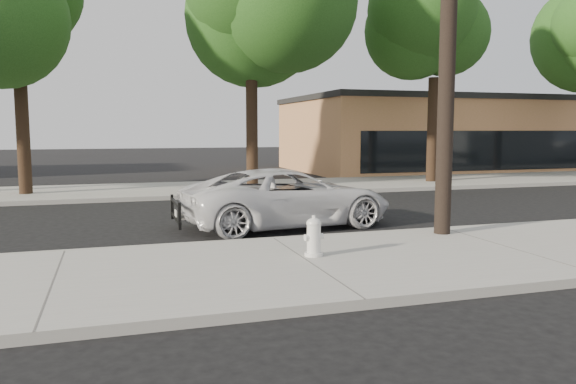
# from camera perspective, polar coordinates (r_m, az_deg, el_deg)

# --- Properties ---
(ground) EXTENTS (120.00, 120.00, 0.00)m
(ground) POSITION_cam_1_polar(r_m,az_deg,el_deg) (13.60, -3.96, -3.66)
(ground) COLOR black
(ground) RESTS_ON ground
(near_sidewalk) EXTENTS (90.00, 4.40, 0.15)m
(near_sidewalk) POSITION_cam_1_polar(r_m,az_deg,el_deg) (9.54, 2.14, -7.53)
(near_sidewalk) COLOR gray
(near_sidewalk) RESTS_ON ground
(far_sidewalk) EXTENTS (90.00, 5.00, 0.15)m
(far_sidewalk) POSITION_cam_1_polar(r_m,az_deg,el_deg) (21.87, -9.18, 0.28)
(far_sidewalk) COLOR gray
(far_sidewalk) RESTS_ON ground
(curb_near) EXTENTS (90.00, 0.12, 0.16)m
(curb_near) POSITION_cam_1_polar(r_m,az_deg,el_deg) (11.59, -1.52, -5.03)
(curb_near) COLOR #9E9B93
(curb_near) RESTS_ON ground
(building_main) EXTENTS (18.00, 10.00, 4.00)m
(building_main) POSITION_cam_1_polar(r_m,az_deg,el_deg) (34.75, 15.98, 5.53)
(building_main) COLOR #AB7947
(building_main) RESTS_ON ground
(utility_pole) EXTENTS (1.40, 0.34, 9.00)m
(utility_pole) POSITION_cam_1_polar(r_m,az_deg,el_deg) (12.53, 16.01, 16.86)
(utility_pole) COLOR black
(utility_pole) RESTS_ON near_sidewalk
(tree_b) EXTENTS (4.34, 4.20, 8.45)m
(tree_b) POSITION_cam_1_polar(r_m,az_deg,el_deg) (21.59, -25.38, 15.87)
(tree_b) COLOR black
(tree_b) RESTS_ON far_sidewalk
(tree_c) EXTENTS (4.96, 4.80, 9.55)m
(tree_c) POSITION_cam_1_polar(r_m,az_deg,el_deg) (21.81, -3.09, 18.39)
(tree_c) COLOR black
(tree_c) RESTS_ON far_sidewalk
(tree_d) EXTENTS (4.50, 4.35, 8.75)m
(tree_d) POSITION_cam_1_polar(r_m,az_deg,el_deg) (25.16, 15.29, 15.30)
(tree_d) COLOR black
(tree_d) RESTS_ON far_sidewalk
(police_cruiser) EXTENTS (5.39, 3.00, 1.43)m
(police_cruiser) POSITION_cam_1_polar(r_m,az_deg,el_deg) (13.65, -0.01, -0.58)
(police_cruiser) COLOR silver
(police_cruiser) RESTS_ON ground
(fire_hydrant) EXTENTS (0.36, 0.33, 0.68)m
(fire_hydrant) POSITION_cam_1_polar(r_m,az_deg,el_deg) (9.89, 2.64, -4.65)
(fire_hydrant) COLOR silver
(fire_hydrant) RESTS_ON near_sidewalk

